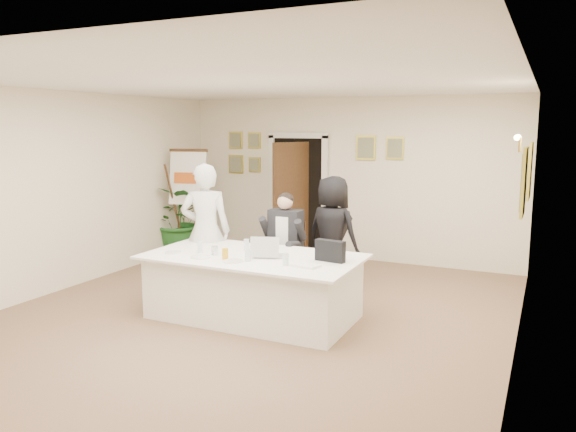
% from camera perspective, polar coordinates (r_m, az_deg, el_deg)
% --- Properties ---
extents(floor, '(7.00, 7.00, 0.00)m').
position_cam_1_polar(floor, '(6.98, -3.92, -10.20)').
color(floor, brown).
rests_on(floor, ground).
extents(ceiling, '(6.00, 7.00, 0.02)m').
position_cam_1_polar(ceiling, '(6.61, -4.18, 13.36)').
color(ceiling, white).
rests_on(ceiling, wall_back).
extents(wall_back, '(6.00, 0.10, 2.80)m').
position_cam_1_polar(wall_back, '(9.84, 5.93, 3.75)').
color(wall_back, white).
rests_on(wall_back, floor).
extents(wall_left, '(0.10, 7.00, 2.80)m').
position_cam_1_polar(wall_left, '(8.52, -21.98, 2.33)').
color(wall_left, white).
rests_on(wall_left, floor).
extents(wall_right, '(0.10, 7.00, 2.80)m').
position_cam_1_polar(wall_right, '(5.83, 22.67, -0.54)').
color(wall_right, white).
rests_on(wall_right, floor).
extents(doorway, '(1.14, 0.86, 2.20)m').
position_cam_1_polar(doorway, '(10.04, 0.80, 1.86)').
color(doorway, black).
rests_on(doorway, floor).
extents(pictures_back_wall, '(3.40, 0.06, 0.80)m').
position_cam_1_polar(pictures_back_wall, '(10.07, 1.59, 6.49)').
color(pictures_back_wall, gold).
rests_on(pictures_back_wall, wall_back).
extents(pictures_right_wall, '(0.06, 2.20, 0.80)m').
position_cam_1_polar(pictures_right_wall, '(6.98, 23.06, 3.81)').
color(pictures_right_wall, gold).
rests_on(pictures_right_wall, wall_right).
extents(wall_sconce, '(0.20, 0.30, 0.24)m').
position_cam_1_polar(wall_sconce, '(6.97, 22.66, 6.71)').
color(wall_sconce, '#B08F38').
rests_on(wall_sconce, wall_right).
extents(conference_table, '(2.57, 1.38, 0.78)m').
position_cam_1_polar(conference_table, '(6.86, -3.56, -7.12)').
color(conference_table, white).
rests_on(conference_table, floor).
extents(seated_man, '(0.65, 0.68, 1.43)m').
position_cam_1_polar(seated_man, '(7.73, -0.39, -2.78)').
color(seated_man, black).
rests_on(seated_man, floor).
extents(flip_chart, '(0.68, 0.48, 1.88)m').
position_cam_1_polar(flip_chart, '(10.07, -9.86, 0.75)').
color(flip_chart, '#331F10').
rests_on(flip_chart, floor).
extents(standing_man, '(0.79, 0.68, 1.82)m').
position_cam_1_polar(standing_man, '(7.64, -8.36, -1.52)').
color(standing_man, silver).
rests_on(standing_man, floor).
extents(standing_woman, '(0.89, 0.68, 1.63)m').
position_cam_1_polar(standing_woman, '(7.90, 4.53, -1.81)').
color(standing_woman, black).
rests_on(standing_woman, floor).
extents(potted_palm, '(1.20, 1.07, 1.25)m').
position_cam_1_polar(potted_palm, '(10.35, -10.83, -0.42)').
color(potted_palm, '#1C561F').
rests_on(potted_palm, floor).
extents(laptop, '(0.43, 0.45, 0.28)m').
position_cam_1_polar(laptop, '(6.66, -1.91, -2.96)').
color(laptop, '#B7BABC').
rests_on(laptop, conference_table).
extents(laptop_bag, '(0.36, 0.14, 0.25)m').
position_cam_1_polar(laptop_bag, '(6.44, 4.30, -3.56)').
color(laptop_bag, black).
rests_on(laptop_bag, conference_table).
extents(paper_stack, '(0.31, 0.25, 0.03)m').
position_cam_1_polar(paper_stack, '(6.21, 1.89, -5.05)').
color(paper_stack, white).
rests_on(paper_stack, conference_table).
extents(plate_left, '(0.25, 0.25, 0.01)m').
position_cam_1_polar(plate_left, '(7.01, -11.58, -3.65)').
color(plate_left, white).
rests_on(plate_left, conference_table).
extents(plate_mid, '(0.25, 0.25, 0.01)m').
position_cam_1_polar(plate_mid, '(6.71, -8.88, -4.14)').
color(plate_mid, white).
rests_on(plate_mid, conference_table).
extents(plate_near, '(0.26, 0.26, 0.01)m').
position_cam_1_polar(plate_near, '(6.46, -5.60, -4.59)').
color(plate_near, white).
rests_on(plate_near, conference_table).
extents(glass_a, '(0.07, 0.07, 0.14)m').
position_cam_1_polar(glass_a, '(6.95, -8.93, -3.15)').
color(glass_a, silver).
rests_on(glass_a, conference_table).
extents(glass_b, '(0.08, 0.08, 0.14)m').
position_cam_1_polar(glass_b, '(6.46, -4.11, -4.00)').
color(glass_b, silver).
rests_on(glass_b, conference_table).
extents(glass_c, '(0.08, 0.08, 0.14)m').
position_cam_1_polar(glass_c, '(6.25, -0.24, -4.42)').
color(glass_c, silver).
rests_on(glass_c, conference_table).
extents(glass_d, '(0.08, 0.08, 0.14)m').
position_cam_1_polar(glass_d, '(7.03, -4.24, -2.92)').
color(glass_d, silver).
rests_on(glass_d, conference_table).
extents(oj_glass, '(0.09, 0.09, 0.13)m').
position_cam_1_polar(oj_glass, '(6.57, -6.40, -3.85)').
color(oj_glass, gold).
rests_on(oj_glass, conference_table).
extents(steel_jug, '(0.09, 0.09, 0.11)m').
position_cam_1_polar(steel_jug, '(6.80, -7.46, -3.51)').
color(steel_jug, silver).
rests_on(steel_jug, conference_table).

